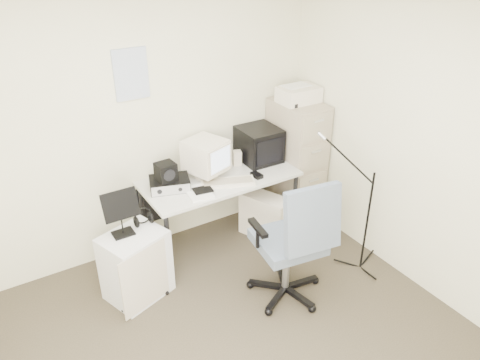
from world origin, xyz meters
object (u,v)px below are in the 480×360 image
filing_cabinet (296,161)px  side_cart (136,265)px  desk (220,209)px  office_chair (288,239)px

filing_cabinet → side_cart: 2.03m
desk → side_cart: 1.07m
side_cart → office_chair: bearing=-50.5°
filing_cabinet → desk: 0.99m
filing_cabinet → desk: filing_cabinet is taller
office_chair → desk: bearing=102.6°
filing_cabinet → side_cart: filing_cabinet is taller
filing_cabinet → desk: size_ratio=0.87×
filing_cabinet → office_chair: size_ratio=1.12×
desk → side_cart: size_ratio=2.43×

